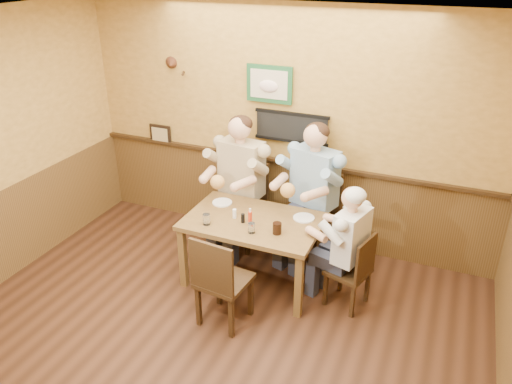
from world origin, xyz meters
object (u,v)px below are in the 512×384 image
at_px(diner_white_elder, 350,255).
at_px(hot_sauce_bottle, 250,217).
at_px(chair_back_right, 313,216).
at_px(diner_blue_polo, 314,199).
at_px(water_glass_mid, 252,228).
at_px(diner_tan_shirt, 242,189).
at_px(cola_tumbler, 277,228).
at_px(chair_back_left, 242,206).
at_px(chair_near_side, 224,278).
at_px(dining_table, 253,227).
at_px(water_glass_left, 206,219).
at_px(salt_shaker, 234,214).
at_px(chair_right_end, 348,270).
at_px(pepper_shaker, 243,218).

height_order(diner_white_elder, hot_sauce_bottle, diner_white_elder).
bearing_deg(chair_back_right, diner_blue_polo, 0.00).
bearing_deg(water_glass_mid, diner_tan_shirt, 119.55).
bearing_deg(cola_tumbler, chair_back_right, 83.08).
relative_size(chair_back_right, diner_white_elder, 0.88).
bearing_deg(diner_blue_polo, chair_back_left, -156.87).
bearing_deg(diner_tan_shirt, chair_near_side, -65.28).
relative_size(dining_table, diner_tan_shirt, 0.96).
height_order(water_glass_mid, hot_sauce_bottle, hot_sauce_bottle).
xyz_separation_m(chair_back_left, water_glass_mid, (0.51, -0.90, 0.29)).
distance_m(water_glass_left, hot_sauce_bottle, 0.44).
bearing_deg(water_glass_left, chair_back_left, 91.31).
relative_size(dining_table, salt_shaker, 14.03).
bearing_deg(chair_back_left, diner_blue_polo, 12.60).
distance_m(chair_right_end, hot_sauce_bottle, 1.11).
height_order(diner_white_elder, cola_tumbler, diner_white_elder).
distance_m(diner_blue_polo, water_glass_left, 1.30).
bearing_deg(chair_right_end, pepper_shaker, -69.92).
xyz_separation_m(water_glass_mid, salt_shaker, (-0.28, 0.21, -0.00)).
xyz_separation_m(diner_tan_shirt, diner_blue_polo, (0.85, 0.08, 0.00)).
distance_m(chair_right_end, chair_near_side, 1.25).
height_order(chair_back_right, chair_near_side, chair_back_right).
relative_size(chair_right_end, chair_near_side, 0.84).
bearing_deg(chair_near_side, dining_table, -83.96).
bearing_deg(water_glass_mid, diner_white_elder, 14.17).
relative_size(diner_blue_polo, cola_tumbler, 12.60).
height_order(diner_blue_polo, cola_tumbler, diner_blue_polo).
bearing_deg(chair_near_side, diner_blue_polo, -100.83).
bearing_deg(water_glass_left, pepper_shaker, 28.95).
distance_m(chair_right_end, diner_tan_shirt, 1.63).
bearing_deg(dining_table, chair_near_side, -89.70).
relative_size(water_glass_left, cola_tumbler, 0.99).
height_order(diner_tan_shirt, water_glass_mid, diner_tan_shirt).
bearing_deg(diner_tan_shirt, chair_right_end, -17.07).
bearing_deg(diner_blue_polo, pepper_shaker, -103.95).
height_order(chair_back_right, chair_right_end, chair_back_right).
bearing_deg(pepper_shaker, hot_sauce_bottle, -6.92).
xyz_separation_m(diner_white_elder, salt_shaker, (-1.23, -0.03, 0.21)).
relative_size(diner_blue_polo, pepper_shaker, 15.04).
relative_size(diner_tan_shirt, salt_shaker, 14.68).
bearing_deg(chair_back_left, diner_white_elder, -17.07).
bearing_deg(salt_shaker, diner_tan_shirt, 108.19).
relative_size(water_glass_mid, pepper_shaker, 1.08).
distance_m(water_glass_left, water_glass_mid, 0.49).
distance_m(chair_back_left, pepper_shaker, 0.87).
bearing_deg(chair_near_side, water_glass_left, -41.63).
bearing_deg(chair_near_side, diner_white_elder, -139.85).
bearing_deg(water_glass_mid, hot_sauce_bottle, 118.12).
bearing_deg(hot_sauce_bottle, cola_tumbler, -11.07).
bearing_deg(hot_sauce_bottle, salt_shaker, 162.84).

